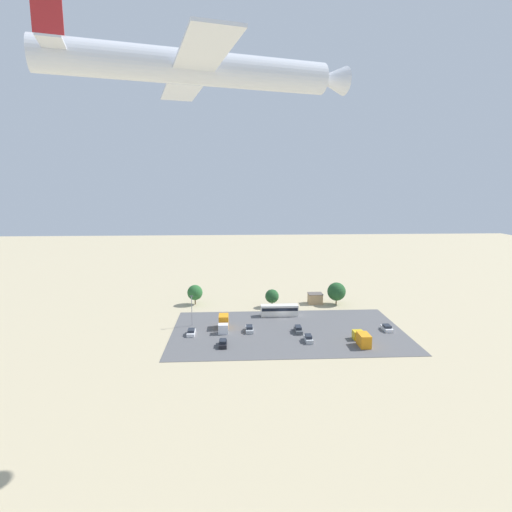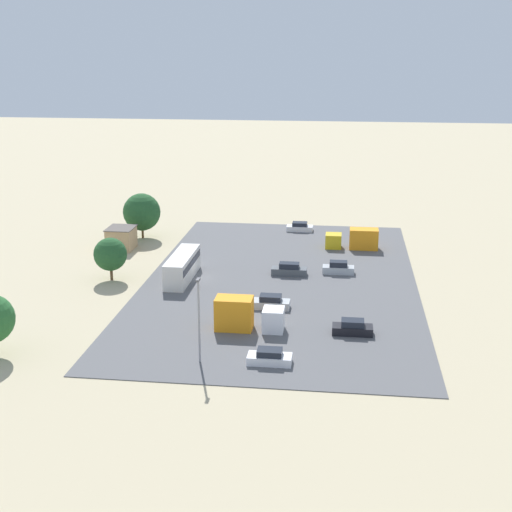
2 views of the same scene
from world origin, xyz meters
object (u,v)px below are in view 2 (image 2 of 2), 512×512
object	(u,v)px
bus	(182,266)
parked_truck_0	(355,239)
parked_car_1	(271,303)
parked_car_5	(289,270)
parked_car_2	(270,357)
parked_car_0	(353,328)
parked_car_3	(338,268)
parked_car_4	(300,227)
shed_building	(121,238)
parked_truck_1	(245,315)

from	to	relation	value
bus	parked_truck_0	bearing A→B (deg)	37.91
parked_car_1	parked_car_5	distance (m)	12.43
bus	parked_car_1	size ratio (longest dim) A/B	2.45
parked_car_2	parked_truck_0	xyz separation A→B (m)	(-40.78, 8.25, 0.77)
parked_car_0	parked_car_3	distance (m)	20.41
parked_car_3	parked_car_5	size ratio (longest dim) A/B	0.89
parked_car_3	parked_car_4	distance (m)	22.56
shed_building	parked_truck_1	world-z (taller)	parked_truck_1
parked_car_4	shed_building	bearing A→B (deg)	-61.58
parked_truck_1	bus	bearing A→B (deg)	-146.78
bus	parked_truck_1	distance (m)	18.76
shed_building	parked_car_1	size ratio (longest dim) A/B	1.04
parked_car_3	parked_truck_0	size ratio (longest dim) A/B	0.54
parked_car_3	parked_car_5	xyz separation A→B (m)	(1.45, -6.32, -0.01)
bus	parked_car_5	distance (m)	13.83
parked_car_1	parked_car_5	size ratio (longest dim) A/B	0.95
bus	parked_truck_0	world-z (taller)	bus
parked_truck_0	parked_car_3	bearing A→B (deg)	169.62
parked_car_3	parked_car_0	bearing A→B (deg)	-175.11
parked_car_2	parked_truck_1	xyz separation A→B (m)	(-7.99, -3.43, 0.99)
parked_car_4	parked_car_5	xyz separation A→B (m)	(23.07, 0.15, 0.08)
bus	parked_car_2	size ratio (longest dim) A/B	2.56
parked_truck_0	parked_truck_1	distance (m)	34.81
shed_building	parked_car_5	xyz separation A→B (m)	(9.41, 25.38, -0.88)
parked_car_2	parked_car_5	xyz separation A→B (m)	(-27.01, -0.32, 0.08)
parked_car_2	parked_car_5	size ratio (longest dim) A/B	0.91
bus	shed_building	bearing A→B (deg)	133.29
bus	parked_car_3	world-z (taller)	bus
shed_building	parked_car_0	world-z (taller)	shed_building
parked_car_3	parked_car_4	size ratio (longest dim) A/B	0.98
parked_car_1	parked_truck_0	world-z (taller)	parked_truck_0
parked_car_1	parked_car_2	xyz separation A→B (m)	(14.63, 1.45, -0.05)
parked_car_2	bus	bearing A→B (deg)	-149.94
parked_truck_0	parked_truck_1	world-z (taller)	parked_truck_1
parked_car_5	parked_car_0	bearing A→B (deg)	-156.88
bus	parked_car_4	xyz separation A→B (m)	(-26.40, 13.23, -1.13)
shed_building	parked_car_3	world-z (taller)	shed_building
parked_car_3	parked_truck_0	distance (m)	12.54
parked_car_4	parked_car_5	world-z (taller)	parked_car_5
parked_truck_0	parked_car_1	bearing A→B (deg)	159.63
parked_car_1	parked_truck_0	bearing A→B (deg)	159.63
parked_car_5	parked_truck_0	bearing A→B (deg)	-31.93
bus	parked_car_1	distance (m)	15.27
parked_car_1	parked_truck_1	size ratio (longest dim) A/B	0.61
parked_car_0	parked_truck_1	bearing A→B (deg)	-89.28
parked_car_2	parked_car_1	bearing A→B (deg)	-174.34
shed_building	parked_car_5	size ratio (longest dim) A/B	0.99
parked_car_0	parked_truck_1	distance (m)	11.21
parked_car_1	parked_truck_1	bearing A→B (deg)	-16.56
parked_car_4	parked_truck_0	world-z (taller)	parked_truck_0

